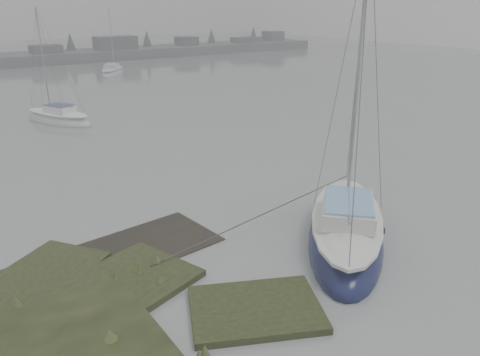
% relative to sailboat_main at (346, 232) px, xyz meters
% --- Properties ---
extents(ground, '(160.00, 160.00, 0.00)m').
position_rel_sailboat_main_xyz_m(ground, '(-5.55, 29.01, -0.34)').
color(ground, slate).
rests_on(ground, ground).
extents(far_shoreline, '(60.00, 8.00, 4.15)m').
position_rel_sailboat_main_xyz_m(far_shoreline, '(21.30, 60.91, 0.51)').
color(far_shoreline, '#4C4F51').
rests_on(far_shoreline, ground).
extents(sailboat_main, '(7.39, 7.23, 10.98)m').
position_rel_sailboat_main_xyz_m(sailboat_main, '(0.00, 0.00, 0.00)').
color(sailboat_main, '#0D1239').
rests_on(sailboat_main, ground).
extents(sailboat_white, '(4.30, 6.14, 8.30)m').
position_rel_sailboat_main_xyz_m(sailboat_white, '(-3.57, 23.75, -0.08)').
color(sailboat_white, silver).
rests_on(sailboat_white, ground).
extents(sailboat_far_b, '(5.04, 5.75, 8.18)m').
position_rel_sailboat_main_xyz_m(sailboat_far_b, '(8.06, 44.51, -0.09)').
color(sailboat_far_b, '#B1B6BC').
rests_on(sailboat_far_b, ground).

